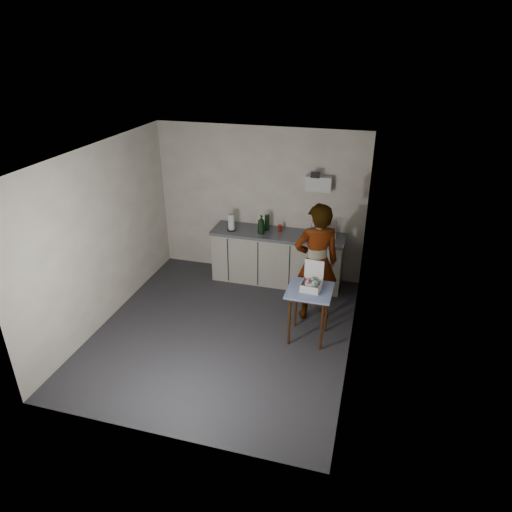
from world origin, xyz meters
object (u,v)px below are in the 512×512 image
(kitchen_counter, at_px, (277,259))
(paper_towel, at_px, (231,223))
(side_table, at_px, (309,296))
(soda_can, at_px, (280,228))
(dark_bottle, at_px, (267,223))
(standing_man, at_px, (316,263))
(bakery_box, at_px, (311,283))
(soap_bottle, at_px, (261,225))
(dish_rack, at_px, (323,233))

(kitchen_counter, height_order, paper_towel, paper_towel)
(kitchen_counter, relative_size, side_table, 2.84)
(kitchen_counter, bearing_deg, soda_can, 79.02)
(side_table, distance_m, dark_bottle, 1.91)
(dark_bottle, bearing_deg, standing_man, -45.42)
(bakery_box, bearing_deg, soda_can, 121.27)
(dark_bottle, height_order, paper_towel, paper_towel)
(kitchen_counter, xyz_separation_m, dark_bottle, (-0.21, 0.07, 0.62))
(kitchen_counter, bearing_deg, dark_bottle, 161.77)
(side_table, bearing_deg, soda_can, 116.73)
(soap_bottle, xyz_separation_m, soda_can, (0.28, 0.17, -0.10))
(standing_man, xyz_separation_m, soda_can, (-0.78, 1.01, 0.05))
(dark_bottle, bearing_deg, soda_can, -0.37)
(side_table, xyz_separation_m, standing_man, (-0.01, 0.57, 0.23))
(standing_man, xyz_separation_m, dish_rack, (-0.04, 0.97, 0.06))
(paper_towel, distance_m, bakery_box, 2.13)
(paper_towel, bearing_deg, side_table, -41.86)
(side_table, bearing_deg, kitchen_counter, 118.12)
(side_table, height_order, standing_man, standing_man)
(kitchen_counter, bearing_deg, standing_man, -50.10)
(bakery_box, bearing_deg, side_table, -109.51)
(standing_man, height_order, bakery_box, standing_man)
(kitchen_counter, height_order, bakery_box, bakery_box)
(side_table, bearing_deg, soap_bottle, 127.32)
(soda_can, height_order, paper_towel, paper_towel)
(standing_man, height_order, dark_bottle, standing_man)
(paper_towel, bearing_deg, soap_bottle, -0.81)
(standing_man, height_order, dish_rack, standing_man)
(soap_bottle, xyz_separation_m, bakery_box, (1.08, -1.39, -0.20))
(dark_bottle, height_order, bakery_box, dark_bottle)
(side_table, relative_size, paper_towel, 2.76)
(standing_man, distance_m, soap_bottle, 1.36)
(side_table, xyz_separation_m, soap_bottle, (-1.06, 1.41, 0.38))
(soda_can, height_order, dish_rack, dish_rack)
(soda_can, distance_m, bakery_box, 1.75)
(paper_towel, bearing_deg, dish_rack, 4.61)
(soda_can, bearing_deg, side_table, -63.61)
(dark_bottle, bearing_deg, dish_rack, -2.36)
(kitchen_counter, bearing_deg, side_table, -62.21)
(dish_rack, relative_size, bakery_box, 1.07)
(paper_towel, height_order, bakery_box, paper_towel)
(kitchen_counter, bearing_deg, dish_rack, 2.24)
(side_table, distance_m, dish_rack, 1.57)
(kitchen_counter, xyz_separation_m, standing_man, (0.79, -0.94, 0.49))
(side_table, relative_size, soap_bottle, 2.44)
(side_table, height_order, soda_can, soda_can)
(paper_towel, xyz_separation_m, dish_rack, (1.54, 0.12, -0.07))
(paper_towel, relative_size, bakery_box, 0.76)
(dark_bottle, relative_size, paper_towel, 0.95)
(dish_rack, bearing_deg, soap_bottle, -172.62)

